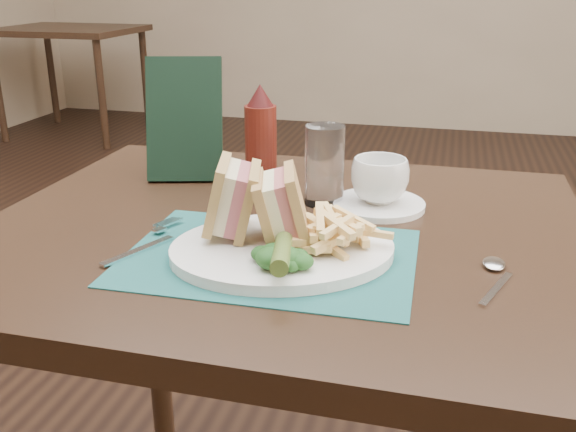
# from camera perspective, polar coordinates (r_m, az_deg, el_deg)

# --- Properties ---
(floor) EXTENTS (7.00, 7.00, 0.00)m
(floor) POSITION_cam_1_polar(r_m,az_deg,el_deg) (1.78, 3.90, -17.67)
(floor) COLOR black
(floor) RESTS_ON ground
(wall_back) EXTENTS (6.00, 0.00, 6.00)m
(wall_back) POSITION_cam_1_polar(r_m,az_deg,el_deg) (5.00, 11.47, 7.72)
(wall_back) COLOR tan
(wall_back) RESTS_ON ground
(table_main) EXTENTS (0.90, 0.75, 0.75)m
(table_main) POSITION_cam_1_polar(r_m,az_deg,el_deg) (1.16, -0.47, -18.18)
(table_main) COLOR black
(table_main) RESTS_ON ground
(table_bg_left) EXTENTS (0.90, 0.75, 0.75)m
(table_bg_left) POSITION_cam_1_polar(r_m,az_deg,el_deg) (4.85, -18.45, 11.21)
(table_bg_left) COLOR black
(table_bg_left) RESTS_ON ground
(placemat) EXTENTS (0.39, 0.28, 0.00)m
(placemat) POSITION_cam_1_polar(r_m,az_deg,el_deg) (0.86, -1.63, -3.63)
(placemat) COLOR #195250
(placemat) RESTS_ON table_main
(plate) EXTENTS (0.37, 0.33, 0.01)m
(plate) POSITION_cam_1_polar(r_m,az_deg,el_deg) (0.86, -0.50, -3.03)
(plate) COLOR white
(plate) RESTS_ON placemat
(sandwich_half_a) EXTENTS (0.10, 0.12, 0.10)m
(sandwich_half_a) POSITION_cam_1_polar(r_m,az_deg,el_deg) (0.88, -6.31, 1.66)
(sandwich_half_a) COLOR tan
(sandwich_half_a) RESTS_ON plate
(sandwich_half_b) EXTENTS (0.10, 0.11, 0.10)m
(sandwich_half_b) POSITION_cam_1_polar(r_m,az_deg,el_deg) (0.85, -2.01, 0.91)
(sandwich_half_b) COLOR tan
(sandwich_half_b) RESTS_ON plate
(kale_garnish) EXTENTS (0.11, 0.08, 0.03)m
(kale_garnish) POSITION_cam_1_polar(r_m,az_deg,el_deg) (0.80, -1.01, -3.37)
(kale_garnish) COLOR #163D16
(kale_garnish) RESTS_ON plate
(pickle_spear) EXTENTS (0.05, 0.12, 0.03)m
(pickle_spear) POSITION_cam_1_polar(r_m,az_deg,el_deg) (0.79, -0.50, -2.97)
(pickle_spear) COLOR #456024
(pickle_spear) RESTS_ON plate
(fries_pile) EXTENTS (0.18, 0.20, 0.05)m
(fries_pile) POSITION_cam_1_polar(r_m,az_deg,el_deg) (0.85, 4.05, -0.95)
(fries_pile) COLOR #F0C778
(fries_pile) RESTS_ON plate
(fork) EXTENTS (0.10, 0.17, 0.01)m
(fork) POSITION_cam_1_polar(r_m,az_deg,el_deg) (0.92, -12.37, -2.04)
(fork) COLOR silver
(fork) RESTS_ON placemat
(spoon) EXTENTS (0.09, 0.15, 0.01)m
(spoon) POSITION_cam_1_polar(r_m,az_deg,el_deg) (0.83, 17.97, -5.24)
(spoon) COLOR silver
(spoon) RESTS_ON table_main
(saucer) EXTENTS (0.16, 0.16, 0.01)m
(saucer) POSITION_cam_1_polar(r_m,az_deg,el_deg) (1.05, 8.03, 1.02)
(saucer) COLOR white
(saucer) RESTS_ON table_main
(coffee_cup) EXTENTS (0.12, 0.12, 0.07)m
(coffee_cup) POSITION_cam_1_polar(r_m,az_deg,el_deg) (1.03, 8.14, 3.17)
(coffee_cup) COLOR white
(coffee_cup) RESTS_ON saucer
(drinking_glass) EXTENTS (0.07, 0.07, 0.13)m
(drinking_glass) POSITION_cam_1_polar(r_m,az_deg,el_deg) (1.04, 3.26, 4.53)
(drinking_glass) COLOR white
(drinking_glass) RESTS_ON table_main
(ketchup_bottle) EXTENTS (0.07, 0.07, 0.19)m
(ketchup_bottle) POSITION_cam_1_polar(r_m,az_deg,el_deg) (1.09, -2.44, 6.81)
(ketchup_bottle) COLOR #4F140D
(ketchup_bottle) RESTS_ON table_main
(check_presenter) EXTENTS (0.15, 0.12, 0.22)m
(check_presenter) POSITION_cam_1_polar(r_m,az_deg,el_deg) (1.18, -9.19, 8.48)
(check_presenter) COLOR black
(check_presenter) RESTS_ON table_main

